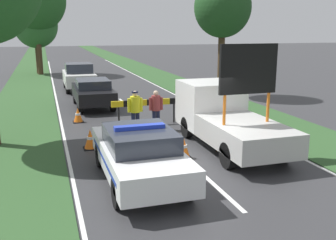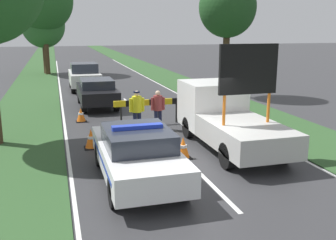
% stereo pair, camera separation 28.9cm
% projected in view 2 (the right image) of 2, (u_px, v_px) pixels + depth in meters
% --- Properties ---
extents(ground_plane, '(160.00, 160.00, 0.00)m').
position_uv_depth(ground_plane, '(191.00, 165.00, 11.45)').
color(ground_plane, '#333335').
extents(lane_markings, '(6.93, 54.68, 0.01)m').
position_uv_depth(lane_markings, '(123.00, 98.00, 22.40)').
color(lane_markings, silver).
rests_on(lane_markings, ground).
extents(grass_verge_left, '(3.09, 120.00, 0.03)m').
position_uv_depth(grass_verge_left, '(36.00, 82.00, 28.80)').
color(grass_verge_left, '#2D5128').
rests_on(grass_verge_left, ground).
extents(grass_verge_right, '(3.09, 120.00, 0.03)m').
position_uv_depth(grass_verge_right, '(168.00, 77.00, 31.52)').
color(grass_verge_right, '#2D5128').
rests_on(grass_verge_right, ground).
extents(police_car, '(1.84, 4.62, 1.53)m').
position_uv_depth(police_car, '(137.00, 153.00, 10.10)').
color(police_car, white).
rests_on(police_car, ground).
extents(work_truck, '(2.01, 5.40, 3.45)m').
position_uv_depth(work_truck, '(225.00, 116.00, 13.18)').
color(work_truck, white).
rests_on(work_truck, ground).
extents(road_barrier, '(2.92, 0.08, 1.04)m').
position_uv_depth(road_barrier, '(149.00, 104.00, 16.09)').
color(road_barrier, black).
rests_on(road_barrier, ground).
extents(police_officer, '(0.58, 0.37, 1.61)m').
position_uv_depth(police_officer, '(137.00, 108.00, 14.75)').
color(police_officer, '#191E38').
rests_on(police_officer, ground).
extents(pedestrian_civilian, '(0.55, 0.35, 1.55)m').
position_uv_depth(pedestrian_civilian, '(158.00, 107.00, 15.23)').
color(pedestrian_civilian, '#191E38').
rests_on(pedestrian_civilian, ground).
extents(traffic_cone_near_police, '(0.47, 0.47, 0.65)m').
position_uv_depth(traffic_cone_near_police, '(91.00, 139.00, 12.97)').
color(traffic_cone_near_police, black).
rests_on(traffic_cone_near_police, ground).
extents(traffic_cone_centre_front, '(0.48, 0.48, 0.66)m').
position_uv_depth(traffic_cone_centre_front, '(183.00, 148.00, 11.98)').
color(traffic_cone_centre_front, black).
rests_on(traffic_cone_centre_front, ground).
extents(traffic_cone_near_truck, '(0.44, 0.44, 0.61)m').
position_uv_depth(traffic_cone_near_truck, '(81.00, 115.00, 16.64)').
color(traffic_cone_near_truck, black).
rests_on(traffic_cone_near_truck, ground).
extents(queued_car_sedan_black, '(1.77, 4.28, 1.42)m').
position_uv_depth(queued_car_sedan_black, '(97.00, 92.00, 19.70)').
color(queued_car_sedan_black, black).
rests_on(queued_car_sedan_black, ground).
extents(queued_car_van_white, '(1.83, 4.10, 1.72)m').
position_uv_depth(queued_car_van_white, '(84.00, 76.00, 25.15)').
color(queued_car_van_white, silver).
rests_on(queued_car_van_white, ground).
extents(roadside_tree_near_right, '(4.90, 4.90, 8.72)m').
position_uv_depth(roadside_tree_near_right, '(43.00, 0.00, 32.30)').
color(roadside_tree_near_right, '#42301E').
rests_on(roadside_tree_near_right, ground).
extents(roadside_tree_mid_left, '(3.18, 3.18, 6.68)m').
position_uv_depth(roadside_tree_mid_left, '(228.00, 8.00, 21.71)').
color(roadside_tree_mid_left, '#42301E').
rests_on(roadside_tree_mid_left, ground).
extents(roadside_tree_mid_right, '(3.65, 3.65, 6.04)m').
position_uv_depth(roadside_tree_mid_right, '(43.00, 25.00, 33.51)').
color(roadside_tree_mid_right, '#42301E').
rests_on(roadside_tree_mid_right, ground).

